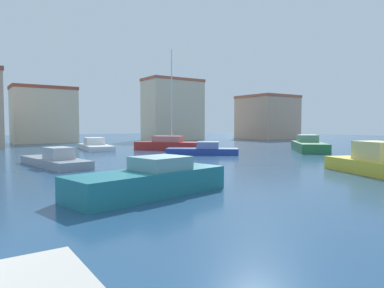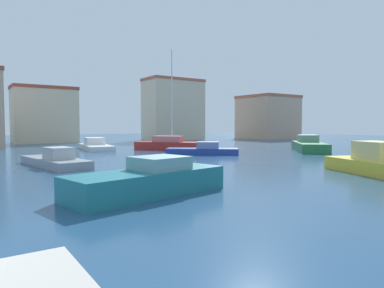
{
  "view_description": "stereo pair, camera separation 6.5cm",
  "coord_description": "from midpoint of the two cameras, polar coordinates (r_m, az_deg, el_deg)",
  "views": [
    {
      "loc": [
        1.48,
        -6.48,
        2.81
      ],
      "look_at": [
        17.97,
        17.63,
        1.2
      ],
      "focal_mm": 32.23,
      "sensor_mm": 36.0,
      "label": 1
    },
    {
      "loc": [
        1.53,
        -6.52,
        2.81
      ],
      "look_at": [
        17.97,
        17.63,
        1.2
      ],
      "focal_mm": 32.23,
      "sensor_mm": 36.0,
      "label": 2
    }
  ],
  "objects": [
    {
      "name": "waterfront_apartments",
      "position": [
        72.99,
        12.45,
        4.35
      ],
      "size": [
        9.91,
        9.69,
        8.83
      ],
      "color": "tan",
      "rests_on": "ground"
    },
    {
      "name": "motorboat_blue_far_left",
      "position": [
        32.94,
        1.93,
        -1.04
      ],
      "size": [
        6.65,
        5.94,
        1.21
      ],
      "color": "#233D93",
      "rests_on": "water"
    },
    {
      "name": "motorboat_grey_behind_lamppost",
      "position": [
        25.32,
        -21.62,
        -2.51
      ],
      "size": [
        3.26,
        7.65,
        1.33
      ],
      "color": "gray",
      "rests_on": "water"
    },
    {
      "name": "warehouse_block",
      "position": [
        65.91,
        -3.09,
        5.72
      ],
      "size": [
        10.86,
        6.21,
        11.5
      ],
      "color": "beige",
      "rests_on": "ground"
    },
    {
      "name": "motorboat_teal_inner_mooring",
      "position": [
        14.11,
        -6.88,
        -5.97
      ],
      "size": [
        7.03,
        3.57,
        1.51
      ],
      "color": "#1E707A",
      "rests_on": "water"
    },
    {
      "name": "harbor_office",
      "position": [
        59.13,
        -23.18,
        4.46
      ],
      "size": [
        9.47,
        5.56,
        8.81
      ],
      "color": "beige",
      "rests_on": "ground"
    },
    {
      "name": "motorboat_green_near_pier",
      "position": [
        39.45,
        18.85,
        -0.22
      ],
      "size": [
        7.73,
        7.94,
        1.72
      ],
      "color": "#28703D",
      "rests_on": "water"
    },
    {
      "name": "water",
      "position": [
        29.87,
        -7.23,
        -2.26
      ],
      "size": [
        160.0,
        160.0,
        0.0
      ],
      "primitive_type": "plane",
      "color": "navy",
      "rests_on": "ground"
    },
    {
      "name": "motorboat_white_far_right",
      "position": [
        41.51,
        -15.65,
        -0.22
      ],
      "size": [
        3.78,
        8.38,
        1.34
      ],
      "color": "white",
      "rests_on": "water"
    },
    {
      "name": "sailboat_red_outer_mooring",
      "position": [
        39.08,
        -3.4,
        -0.06
      ],
      "size": [
        7.03,
        7.98,
        11.24
      ],
      "color": "#B22823",
      "rests_on": "water"
    }
  ]
}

